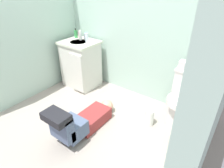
{
  "coord_description": "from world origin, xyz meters",
  "views": [
    {
      "loc": [
        1.39,
        -1.44,
        1.79
      ],
      "look_at": [
        0.01,
        0.44,
        0.45
      ],
      "focal_mm": 30.65,
      "sensor_mm": 36.0,
      "label": 1
    }
  ],
  "objects_px": {
    "faucet": "(85,37)",
    "toilet_paper_roll": "(175,164)",
    "tissue_box": "(188,66)",
    "bottle_pink": "(80,35)",
    "bottle_white": "(80,35)",
    "bottle_clear": "(87,37)",
    "person_plumber": "(82,120)",
    "paper_towel_roll": "(150,118)",
    "soap_dispenser": "(76,34)",
    "vanity_cabinet": "(81,64)",
    "toilet": "(183,99)",
    "bottle_blue": "(86,36)"
  },
  "relations": [
    {
      "from": "bottle_white",
      "to": "paper_towel_roll",
      "type": "relative_size",
      "value": 0.71
    },
    {
      "from": "faucet",
      "to": "paper_towel_roll",
      "type": "xyz_separation_m",
      "value": [
        1.51,
        -0.42,
        -0.75
      ]
    },
    {
      "from": "bottle_pink",
      "to": "bottle_white",
      "type": "height_order",
      "value": "bottle_white"
    },
    {
      "from": "bottle_clear",
      "to": "toilet_paper_roll",
      "type": "distance_m",
      "value": 2.24
    },
    {
      "from": "toilet_paper_roll",
      "to": "bottle_white",
      "type": "bearing_deg",
      "value": 158.98
    },
    {
      "from": "toilet",
      "to": "tissue_box",
      "type": "bearing_deg",
      "value": 116.43
    },
    {
      "from": "toilet_paper_roll",
      "to": "bottle_pink",
      "type": "bearing_deg",
      "value": 158.21
    },
    {
      "from": "tissue_box",
      "to": "soap_dispenser",
      "type": "distance_m",
      "value": 1.96
    },
    {
      "from": "soap_dispenser",
      "to": "bottle_pink",
      "type": "height_order",
      "value": "soap_dispenser"
    },
    {
      "from": "person_plumber",
      "to": "bottle_white",
      "type": "relative_size",
      "value": 6.3
    },
    {
      "from": "toilet",
      "to": "toilet_paper_roll",
      "type": "xyz_separation_m",
      "value": [
        0.22,
        -0.77,
        -0.32
      ]
    },
    {
      "from": "tissue_box",
      "to": "faucet",
      "type": "bearing_deg",
      "value": 179.79
    },
    {
      "from": "faucet",
      "to": "tissue_box",
      "type": "distance_m",
      "value": 1.77
    },
    {
      "from": "vanity_cabinet",
      "to": "bottle_clear",
      "type": "bearing_deg",
      "value": 35.59
    },
    {
      "from": "person_plumber",
      "to": "paper_towel_roll",
      "type": "bearing_deg",
      "value": 43.9
    },
    {
      "from": "bottle_blue",
      "to": "toilet_paper_roll",
      "type": "height_order",
      "value": "bottle_blue"
    },
    {
      "from": "person_plumber",
      "to": "tissue_box",
      "type": "height_order",
      "value": "tissue_box"
    },
    {
      "from": "toilet",
      "to": "faucet",
      "type": "relative_size",
      "value": 7.5
    },
    {
      "from": "toilet",
      "to": "soap_dispenser",
      "type": "distance_m",
      "value": 2.07
    },
    {
      "from": "soap_dispenser",
      "to": "tissue_box",
      "type": "bearing_deg",
      "value": 0.4
    },
    {
      "from": "vanity_cabinet",
      "to": "toilet_paper_roll",
      "type": "xyz_separation_m",
      "value": [
        2.03,
        -0.72,
        -0.37
      ]
    },
    {
      "from": "soap_dispenser",
      "to": "bottle_white",
      "type": "distance_m",
      "value": 0.17
    },
    {
      "from": "faucet",
      "to": "paper_towel_roll",
      "type": "relative_size",
      "value": 0.42
    },
    {
      "from": "soap_dispenser",
      "to": "toilet_paper_roll",
      "type": "relative_size",
      "value": 1.51
    },
    {
      "from": "faucet",
      "to": "toilet_paper_roll",
      "type": "bearing_deg",
      "value": -23.06
    },
    {
      "from": "bottle_clear",
      "to": "toilet_paper_roll",
      "type": "relative_size",
      "value": 1.26
    },
    {
      "from": "bottle_white",
      "to": "bottle_clear",
      "type": "bearing_deg",
      "value": 1.44
    },
    {
      "from": "faucet",
      "to": "toilet_paper_roll",
      "type": "height_order",
      "value": "faucet"
    },
    {
      "from": "toilet",
      "to": "bottle_white",
      "type": "height_order",
      "value": "bottle_white"
    },
    {
      "from": "faucet",
      "to": "bottle_blue",
      "type": "height_order",
      "value": "bottle_blue"
    },
    {
      "from": "tissue_box",
      "to": "toilet_paper_roll",
      "type": "bearing_deg",
      "value": -72.59
    },
    {
      "from": "faucet",
      "to": "bottle_pink",
      "type": "bearing_deg",
      "value": -173.79
    },
    {
      "from": "soap_dispenser",
      "to": "bottle_pink",
      "type": "xyz_separation_m",
      "value": [
        0.09,
        0.01,
        -0.01
      ]
    },
    {
      "from": "bottle_white",
      "to": "bottle_blue",
      "type": "bearing_deg",
      "value": 43.19
    },
    {
      "from": "bottle_white",
      "to": "bottle_blue",
      "type": "xyz_separation_m",
      "value": [
        0.07,
        0.07,
        -0.02
      ]
    },
    {
      "from": "toilet",
      "to": "paper_towel_roll",
      "type": "relative_size",
      "value": 3.16
    },
    {
      "from": "person_plumber",
      "to": "paper_towel_roll",
      "type": "xyz_separation_m",
      "value": [
        0.65,
        0.62,
        -0.06
      ]
    },
    {
      "from": "toilet_paper_roll",
      "to": "bottle_clear",
      "type": "bearing_deg",
      "value": 157.54
    },
    {
      "from": "faucet",
      "to": "bottle_blue",
      "type": "bearing_deg",
      "value": -7.99
    },
    {
      "from": "vanity_cabinet",
      "to": "paper_towel_roll",
      "type": "height_order",
      "value": "vanity_cabinet"
    },
    {
      "from": "vanity_cabinet",
      "to": "paper_towel_roll",
      "type": "distance_m",
      "value": 1.56
    },
    {
      "from": "bottle_white",
      "to": "person_plumber",
      "type": "bearing_deg",
      "value": -47.35
    },
    {
      "from": "vanity_cabinet",
      "to": "bottle_clear",
      "type": "distance_m",
      "value": 0.49
    },
    {
      "from": "bottle_white",
      "to": "toilet_paper_roll",
      "type": "relative_size",
      "value": 1.54
    },
    {
      "from": "paper_towel_roll",
      "to": "toilet_paper_roll",
      "type": "xyz_separation_m",
      "value": [
        0.52,
        -0.45,
        -0.07
      ]
    },
    {
      "from": "vanity_cabinet",
      "to": "soap_dispenser",
      "type": "xyz_separation_m",
      "value": [
        -0.19,
        0.13,
        0.47
      ]
    },
    {
      "from": "faucet",
      "to": "person_plumber",
      "type": "distance_m",
      "value": 1.52
    },
    {
      "from": "tissue_box",
      "to": "toilet_paper_roll",
      "type": "distance_m",
      "value": 1.17
    },
    {
      "from": "faucet",
      "to": "person_plumber",
      "type": "xyz_separation_m",
      "value": [
        0.86,
        -1.04,
        -0.69
      ]
    },
    {
      "from": "tissue_box",
      "to": "bottle_pink",
      "type": "relative_size",
      "value": 1.91
    }
  ]
}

